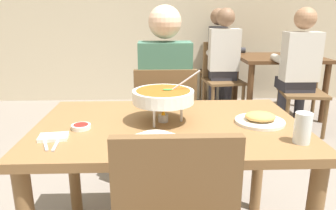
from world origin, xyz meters
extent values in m
cube|color=brown|center=(0.00, 0.00, 0.72)|extent=(1.29, 0.84, 0.04)
cylinder|color=brown|center=(-0.59, 0.36, 0.35)|extent=(0.07, 0.07, 0.70)
cylinder|color=brown|center=(0.59, 0.36, 0.35)|extent=(0.07, 0.07, 0.70)
cube|color=brown|center=(0.00, 0.80, 0.43)|extent=(0.44, 0.44, 0.03)
cube|color=brown|center=(0.00, 0.60, 0.68)|extent=(0.42, 0.04, 0.45)
cylinder|color=brown|center=(0.19, 0.99, 0.21)|extent=(0.04, 0.04, 0.42)
cylinder|color=brown|center=(-0.19, 0.99, 0.21)|extent=(0.04, 0.04, 0.42)
cylinder|color=brown|center=(0.19, 0.61, 0.21)|extent=(0.04, 0.04, 0.42)
cylinder|color=brown|center=(-0.19, 0.61, 0.21)|extent=(0.04, 0.04, 0.42)
cylinder|color=#2D2D38|center=(0.10, 0.82, 0.23)|extent=(0.10, 0.10, 0.45)
cylinder|color=#2D2D38|center=(-0.10, 0.82, 0.23)|extent=(0.10, 0.10, 0.45)
cube|color=#2D2D38|center=(0.00, 0.78, 0.51)|extent=(0.32, 0.32, 0.12)
cube|color=#3D6B56|center=(0.00, 0.70, 0.82)|extent=(0.36, 0.20, 0.50)
sphere|color=beige|center=(0.00, 0.70, 1.20)|extent=(0.22, 0.22, 0.22)
cylinder|color=#3D6B56|center=(0.16, 0.90, 0.77)|extent=(0.08, 0.28, 0.08)
cylinder|color=#3D6B56|center=(-0.16, 0.90, 0.77)|extent=(0.08, 0.28, 0.08)
cube|color=brown|center=(0.00, -0.57, 0.68)|extent=(0.42, 0.04, 0.45)
cylinder|color=silver|center=(0.06, 0.03, 0.79)|extent=(0.01, 0.01, 0.10)
cylinder|color=silver|center=(-0.07, 0.10, 0.79)|extent=(0.01, 0.01, 0.10)
cylinder|color=silver|center=(-0.07, -0.05, 0.79)|extent=(0.01, 0.01, 0.10)
torus|color=silver|center=(-0.03, 0.03, 0.84)|extent=(0.21, 0.21, 0.01)
cylinder|color=#B2B2B7|center=(-0.03, 0.03, 0.76)|extent=(0.05, 0.05, 0.04)
cone|color=orange|center=(-0.03, 0.03, 0.79)|extent=(0.02, 0.02, 0.04)
cylinder|color=white|center=(-0.03, 0.03, 0.87)|extent=(0.30, 0.30, 0.06)
cylinder|color=#B75119|center=(-0.03, 0.03, 0.89)|extent=(0.26, 0.26, 0.01)
ellipsoid|color=#388433|center=(-0.01, 0.03, 0.90)|extent=(0.05, 0.03, 0.01)
cylinder|color=silver|center=(0.06, 0.05, 0.93)|extent=(0.18, 0.01, 0.13)
cylinder|color=white|center=(-0.07, -0.26, 0.75)|extent=(0.24, 0.24, 0.01)
ellipsoid|color=white|center=(-0.07, -0.26, 0.77)|extent=(0.15, 0.13, 0.04)
cylinder|color=white|center=(0.45, -0.01, 0.75)|extent=(0.24, 0.24, 0.01)
ellipsoid|color=tan|center=(0.45, -0.01, 0.77)|extent=(0.15, 0.13, 0.04)
cylinder|color=white|center=(-0.41, -0.06, 0.75)|extent=(0.09, 0.09, 0.02)
cylinder|color=maroon|center=(-0.41, -0.06, 0.76)|extent=(0.07, 0.07, 0.01)
cube|color=white|center=(-0.51, -0.18, 0.75)|extent=(0.13, 0.09, 0.02)
cube|color=silver|center=(-0.53, -0.23, 0.74)|extent=(0.08, 0.16, 0.01)
cube|color=silver|center=(-0.48, -0.23, 0.74)|extent=(0.03, 0.17, 0.01)
cylinder|color=silver|center=(0.54, -0.26, 0.80)|extent=(0.07, 0.07, 0.13)
cylinder|color=gold|center=(0.54, -0.26, 0.78)|extent=(0.06, 0.06, 0.08)
cube|color=#51331C|center=(1.45, 2.40, 0.72)|extent=(1.00, 0.80, 0.04)
cylinder|color=#51331C|center=(1.01, 2.06, 0.35)|extent=(0.07, 0.07, 0.70)
cylinder|color=#51331C|center=(1.89, 2.06, 0.35)|extent=(0.07, 0.07, 0.70)
cylinder|color=#51331C|center=(1.01, 2.74, 0.35)|extent=(0.07, 0.07, 0.70)
cylinder|color=#51331C|center=(1.89, 2.74, 0.35)|extent=(0.07, 0.07, 0.70)
cube|color=brown|center=(1.49, 1.76, 0.43)|extent=(0.49, 0.49, 0.03)
cube|color=brown|center=(1.51, 1.95, 0.68)|extent=(0.42, 0.10, 0.45)
cylinder|color=brown|center=(1.27, 1.59, 0.21)|extent=(0.04, 0.04, 0.42)
cylinder|color=brown|center=(1.65, 1.54, 0.21)|extent=(0.04, 0.04, 0.42)
cylinder|color=brown|center=(1.33, 1.97, 0.21)|extent=(0.04, 0.04, 0.42)
cylinder|color=brown|center=(1.70, 1.92, 0.21)|extent=(0.04, 0.04, 0.42)
cube|color=brown|center=(0.80, 2.99, 0.43)|extent=(0.47, 0.47, 0.03)
cube|color=brown|center=(1.00, 3.00, 0.68)|extent=(0.07, 0.42, 0.45)
cylinder|color=brown|center=(0.59, 3.17, 0.21)|extent=(0.04, 0.04, 0.42)
cylinder|color=brown|center=(0.62, 2.79, 0.21)|extent=(0.04, 0.04, 0.42)
cylinder|color=brown|center=(0.97, 3.19, 0.21)|extent=(0.04, 0.04, 0.42)
cylinder|color=brown|center=(1.00, 2.81, 0.21)|extent=(0.04, 0.04, 0.42)
cube|color=brown|center=(0.77, 2.38, 0.43)|extent=(0.50, 0.50, 0.03)
cube|color=brown|center=(0.74, 2.58, 0.68)|extent=(0.42, 0.10, 0.45)
cylinder|color=brown|center=(0.61, 2.16, 0.21)|extent=(0.04, 0.04, 0.42)
cylinder|color=brown|center=(0.98, 2.22, 0.21)|extent=(0.04, 0.04, 0.42)
cylinder|color=brown|center=(0.55, 2.54, 0.21)|extent=(0.04, 0.04, 0.42)
cylinder|color=brown|center=(0.93, 2.59, 0.21)|extent=(0.04, 0.04, 0.42)
cylinder|color=#2D2D38|center=(1.53, 1.89, 0.23)|extent=(0.10, 0.10, 0.45)
cylinder|color=#2D2D38|center=(1.33, 1.89, 0.23)|extent=(0.10, 0.10, 0.45)
cube|color=#2D2D38|center=(1.43, 1.85, 0.51)|extent=(0.32, 0.32, 0.12)
cube|color=beige|center=(1.43, 1.77, 0.82)|extent=(0.36, 0.20, 0.50)
sphere|color=#A57756|center=(1.43, 1.77, 1.20)|extent=(0.22, 0.22, 0.22)
cylinder|color=beige|center=(1.59, 1.97, 0.77)|extent=(0.08, 0.28, 0.08)
cylinder|color=beige|center=(1.27, 1.97, 0.77)|extent=(0.08, 0.28, 0.08)
cylinder|color=#2D2D38|center=(0.90, 2.81, 0.23)|extent=(0.10, 0.10, 0.45)
cylinder|color=#2D2D38|center=(0.90, 3.01, 0.23)|extent=(0.10, 0.10, 0.45)
cube|color=#2D2D38|center=(0.86, 2.91, 0.51)|extent=(0.32, 0.32, 0.12)
cube|color=#2D2D33|center=(0.78, 2.91, 0.82)|extent=(0.20, 0.36, 0.50)
sphere|color=#846047|center=(0.78, 2.91, 1.20)|extent=(0.22, 0.22, 0.22)
cylinder|color=#2D2D33|center=(0.98, 2.75, 0.77)|extent=(0.28, 0.08, 0.08)
cylinder|color=#2D2D33|center=(0.98, 3.07, 0.77)|extent=(0.28, 0.08, 0.08)
cylinder|color=#2D2D38|center=(0.87, 2.52, 0.23)|extent=(0.10, 0.10, 0.45)
cylinder|color=#2D2D38|center=(0.67, 2.52, 0.23)|extent=(0.10, 0.10, 0.45)
cube|color=#2D2D38|center=(0.77, 2.48, 0.51)|extent=(0.32, 0.32, 0.12)
cube|color=beige|center=(0.77, 2.40, 0.82)|extent=(0.36, 0.20, 0.50)
sphere|color=#846047|center=(0.77, 2.40, 1.20)|extent=(0.22, 0.22, 0.22)
cylinder|color=beige|center=(0.93, 2.60, 0.77)|extent=(0.08, 0.28, 0.08)
cylinder|color=beige|center=(0.61, 2.60, 0.77)|extent=(0.08, 0.28, 0.08)
camera|label=1|loc=(-0.06, -1.48, 1.27)|focal=34.28mm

